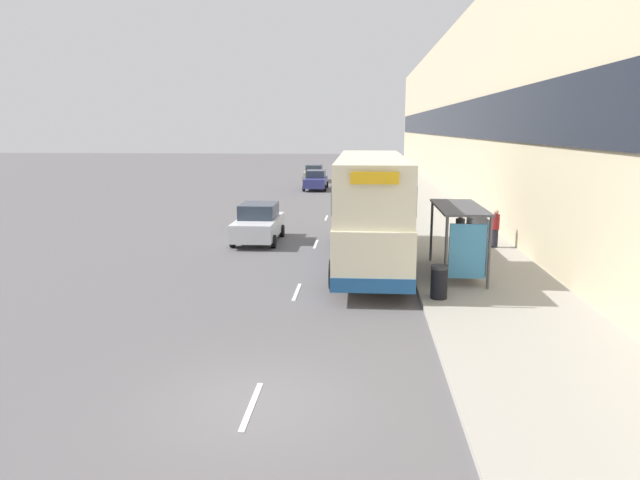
% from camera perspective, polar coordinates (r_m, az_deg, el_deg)
% --- Properties ---
extents(ground_plane, '(220.00, 220.00, 0.00)m').
position_cam_1_polar(ground_plane, '(11.84, -6.76, -15.90)').
color(ground_plane, '#5B595B').
extents(pavement, '(5.00, 93.00, 0.14)m').
position_cam_1_polar(pavement, '(49.32, 9.29, 4.84)').
color(pavement, '#A39E93').
rests_on(pavement, ground_plane).
extents(terrace_facade, '(3.10, 93.00, 13.19)m').
position_cam_1_polar(terrace_facade, '(49.57, 14.24, 12.24)').
color(terrace_facade, '#C6B793').
rests_on(terrace_facade, ground_plane).
extents(lane_mark_0, '(0.12, 2.00, 0.01)m').
position_cam_1_polar(lane_mark_0, '(11.74, -6.87, -16.12)').
color(lane_mark_0, silver).
rests_on(lane_mark_0, ground_plane).
extents(lane_mark_1, '(0.12, 2.00, 0.01)m').
position_cam_1_polar(lane_mark_1, '(19.06, -2.33, -5.20)').
color(lane_mark_1, silver).
rests_on(lane_mark_1, ground_plane).
extents(lane_mark_2, '(0.12, 2.00, 0.01)m').
position_cam_1_polar(lane_mark_2, '(26.73, -0.42, -0.42)').
color(lane_mark_2, silver).
rests_on(lane_mark_2, ground_plane).
extents(lane_mark_3, '(0.12, 2.00, 0.01)m').
position_cam_1_polar(lane_mark_3, '(34.52, 0.63, 2.22)').
color(lane_mark_3, silver).
rests_on(lane_mark_3, ground_plane).
extents(lane_mark_4, '(0.12, 2.00, 0.01)m').
position_cam_1_polar(lane_mark_4, '(42.37, 1.29, 3.88)').
color(lane_mark_4, silver).
rests_on(lane_mark_4, ground_plane).
extents(lane_mark_5, '(0.12, 2.00, 0.01)m').
position_cam_1_polar(lane_mark_5, '(50.24, 1.75, 5.03)').
color(lane_mark_5, silver).
rests_on(lane_mark_5, ground_plane).
extents(lane_mark_6, '(0.12, 2.00, 0.01)m').
position_cam_1_polar(lane_mark_6, '(58.13, 2.09, 5.86)').
color(lane_mark_6, silver).
rests_on(lane_mark_6, ground_plane).
extents(bus_shelter, '(1.60, 4.20, 2.48)m').
position_cam_1_polar(bus_shelter, '(20.80, 14.28, 1.14)').
color(bus_shelter, '#4C4C51').
rests_on(bus_shelter, ground_plane).
extents(double_decker_bus_near, '(2.85, 11.45, 4.30)m').
position_cam_1_polar(double_decker_bus_near, '(22.43, 5.10, 3.21)').
color(double_decker_bus_near, beige).
rests_on(double_decker_bus_near, ground_plane).
extents(car_0, '(2.09, 4.43, 1.82)m').
position_cam_1_polar(car_0, '(27.38, -6.18, 1.68)').
color(car_0, silver).
rests_on(car_0, ground_plane).
extents(car_1, '(2.01, 4.42, 1.65)m').
position_cam_1_polar(car_1, '(58.55, -0.59, 6.71)').
color(car_1, '#B7B799').
rests_on(car_1, ground_plane).
extents(car_2, '(2.03, 4.60, 1.70)m').
position_cam_1_polar(car_2, '(50.46, -0.42, 6.02)').
color(car_2, navy).
rests_on(car_2, ground_plane).
extents(pedestrian_at_shelter, '(0.34, 0.34, 1.70)m').
position_cam_1_polar(pedestrian_at_shelter, '(26.40, 17.13, 1.14)').
color(pedestrian_at_shelter, '#23232D').
rests_on(pedestrian_at_shelter, ground_plane).
extents(pedestrian_1, '(0.37, 0.37, 1.86)m').
position_cam_1_polar(pedestrian_1, '(23.86, 13.80, 0.50)').
color(pedestrian_1, '#23232D').
rests_on(pedestrian_1, ground_plane).
extents(litter_bin, '(0.55, 0.55, 1.05)m').
position_cam_1_polar(litter_bin, '(18.14, 11.82, -4.11)').
color(litter_bin, black).
rests_on(litter_bin, ground_plane).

